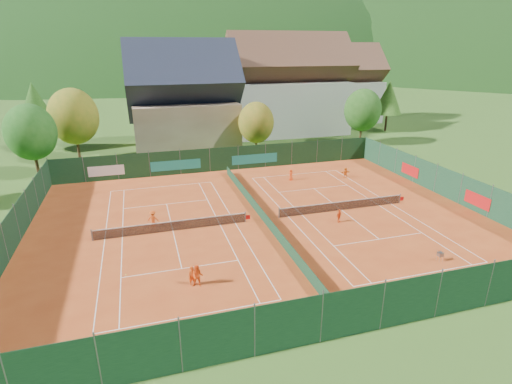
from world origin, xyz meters
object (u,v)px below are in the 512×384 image
object	(u,v)px
ball_hopper	(440,254)
player_left_far	(153,219)
player_right_near	(339,216)
hotel_block_a	(288,91)
hotel_block_b	(338,89)
player_right_far_b	(345,173)
chalet	(184,104)
player_left_near	(192,276)
player_right_far_a	(291,175)
player_left_mid	(198,276)

from	to	relation	value
ball_hopper	player_left_far	size ratio (longest dim) A/B	0.53
player_left_far	player_right_near	size ratio (longest dim) A/B	1.20
player_right_near	hotel_block_a	bearing A→B (deg)	46.43
hotel_block_b	hotel_block_a	bearing A→B (deg)	-150.26
ball_hopper	player_right_near	distance (m)	9.15
player_left_far	player_right_far_b	distance (m)	23.89
player_right_far_b	ball_hopper	bearing A→B (deg)	84.66
chalet	hotel_block_a	size ratio (longest dim) A/B	0.75
hotel_block_b	player_left_near	bearing A→B (deg)	-125.51
chalet	player_left_near	world-z (taller)	chalet
hotel_block_a	ball_hopper	bearing A→B (deg)	-97.02
hotel_block_a	player_right_far_a	world-z (taller)	hotel_block_a
player_left_far	player_right_near	world-z (taller)	player_left_far
player_left_mid	player_right_near	world-z (taller)	player_left_mid
player_right_near	player_right_far_b	world-z (taller)	player_right_far_b
player_left_mid	hotel_block_b	bearing A→B (deg)	72.20
player_left_near	player_left_far	distance (m)	10.18
player_right_far_a	chalet	bearing A→B (deg)	-98.05
hotel_block_a	player_left_near	size ratio (longest dim) A/B	15.77
ball_hopper	player_right_far_b	distance (m)	19.80
hotel_block_b	player_left_mid	world-z (taller)	hotel_block_b
chalet	hotel_block_a	world-z (taller)	hotel_block_a
player_left_near	player_left_mid	xyz separation A→B (m)	(0.31, -0.29, 0.09)
hotel_block_b	player_right_far_b	bearing A→B (deg)	-115.60
player_right_far_b	hotel_block_b	bearing A→B (deg)	-112.46
player_left_mid	player_left_far	world-z (taller)	player_left_mid
hotel_block_b	player_right_near	bearing A→B (deg)	-116.95
hotel_block_a	player_right_far_a	distance (m)	28.54
player_left_mid	player_right_near	xyz separation A→B (m)	(13.63, 6.50, -0.15)
ball_hopper	player_left_far	bearing A→B (deg)	148.54
hotel_block_a	chalet	bearing A→B (deg)	-162.47
player_right_far_a	player_right_near	bearing A→B (deg)	55.34
chalet	player_left_far	size ratio (longest dim) A/B	10.81
chalet	player_right_far_a	size ratio (longest dim) A/B	12.02
ball_hopper	player_left_mid	bearing A→B (deg)	174.11
hotel_block_b	player_left_near	distance (m)	64.91
player_left_near	player_left_mid	size ratio (longest dim) A/B	0.88
ball_hopper	player_left_mid	xyz separation A→B (m)	(-17.48, 1.80, 0.22)
player_right_near	player_right_far_b	size ratio (longest dim) A/B	0.97
player_left_near	player_right_far_a	size ratio (longest dim) A/B	1.02
ball_hopper	player_right_far_a	bearing A→B (deg)	99.97
chalet	hotel_block_b	xyz separation A→B (m)	(33.00, 14.00, -0.01)
player_right_near	player_right_far_b	bearing A→B (deg)	29.52
chalet	hotel_block_a	xyz separation A→B (m)	(19.00, 6.00, 0.76)
chalet	ball_hopper	size ratio (longest dim) A/B	20.25
chalet	hotel_block_b	distance (m)	35.85
player_right_far_b	player_right_near	bearing A→B (deg)	62.20
chalet	player_right_far_a	world-z (taller)	chalet
hotel_block_a	player_left_far	world-z (taller)	hotel_block_a
ball_hopper	player_left_near	world-z (taller)	player_left_near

